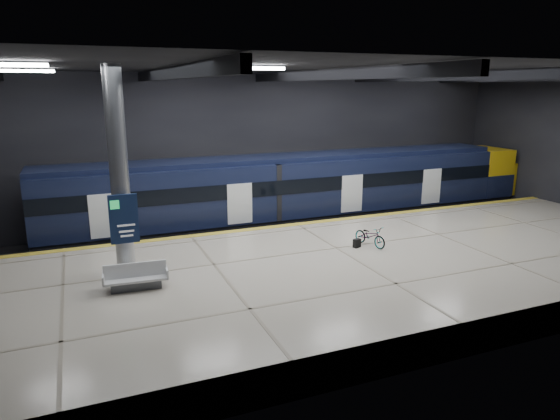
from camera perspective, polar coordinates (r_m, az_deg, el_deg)
ground at (r=21.14m, az=5.09°, el=-6.36°), size 30.00×30.00×0.00m
room_shell at (r=19.90m, az=5.44°, el=9.28°), size 30.10×16.10×8.05m
platform at (r=18.91m, az=8.62°, el=-7.19°), size 30.00×11.00×1.10m
safety_strip at (r=23.15m, az=2.04°, el=-1.62°), size 30.00×0.40×0.01m
rails at (r=25.87m, az=-0.49°, el=-2.30°), size 30.00×1.52×0.16m
train at (r=26.36m, az=4.41°, el=2.40°), size 29.40×2.84×3.79m
bench at (r=16.49m, az=-16.14°, el=-7.64°), size 2.03×0.96×0.87m
bicycle at (r=20.28m, az=10.27°, el=-2.92°), size 0.94×1.65×0.82m
pannier_bag at (r=20.04m, az=8.78°, el=-3.77°), size 0.34×0.26×0.35m
info_column at (r=16.82m, az=-17.85°, el=3.50°), size 0.90×0.78×6.90m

